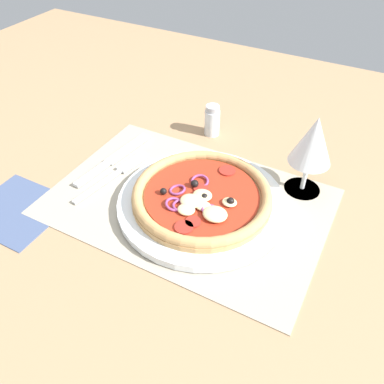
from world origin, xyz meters
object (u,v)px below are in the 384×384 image
object	(u,v)px
pizza	(201,197)
wine_glass	(313,142)
plate	(201,204)
napkin	(17,209)
pepper_shaker	(212,121)
fork	(116,174)
knife	(115,158)

from	to	relation	value
pizza	wine_glass	distance (cm)	20.45
plate	wine_glass	xyz separation A→B (cm)	(13.82, 13.04, 9.21)
plate	napkin	world-z (taller)	plate
plate	wine_glass	bearing A→B (deg)	43.32
napkin	pepper_shaker	world-z (taller)	pepper_shaker
plate	pepper_shaker	bearing A→B (deg)	111.35
fork	napkin	size ratio (longest dim) A/B	1.20
knife	napkin	distance (cm)	20.24
pepper_shaker	napkin	bearing A→B (deg)	-117.12
fork	pepper_shaker	size ratio (longest dim) A/B	2.69
pepper_shaker	fork	bearing A→B (deg)	-113.82
fork	napkin	world-z (taller)	fork
fork	knife	distance (cm)	4.93
plate	pizza	xyz separation A→B (cm)	(0.04, -0.10, 1.74)
fork	knife	bearing A→B (deg)	48.56
wine_glass	pepper_shaker	size ratio (longest dim) A/B	2.22
fork	pepper_shaker	xyz separation A→B (cm)	(9.47, 21.45, 2.63)
pizza	fork	distance (cm)	18.14
wine_glass	napkin	size ratio (longest dim) A/B	0.99
pizza	knife	xyz separation A→B (cm)	(-21.12, 4.21, -2.13)
pizza	napkin	xyz separation A→B (cm)	(-27.41, -15.02, -2.61)
pizza	napkin	size ratio (longest dim) A/B	1.57
pizza	napkin	distance (cm)	31.37
fork	plate	bearing A→B (deg)	-81.45
fork	wine_glass	xyz separation A→B (cm)	(31.79, 12.76, 9.64)
pizza	wine_glass	bearing A→B (deg)	43.62
fork	pepper_shaker	bearing A→B (deg)	-14.36
napkin	pepper_shaker	distance (cm)	41.52
fork	pepper_shaker	world-z (taller)	pepper_shaker
plate	knife	bearing A→B (deg)	168.97
pepper_shaker	plate	bearing A→B (deg)	-68.65
pepper_shaker	knife	bearing A→B (deg)	-125.52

